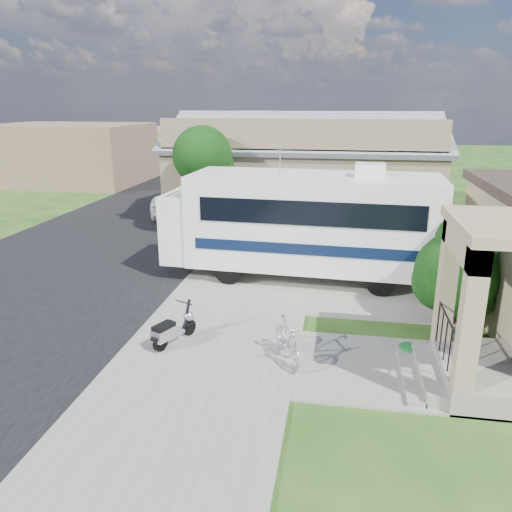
% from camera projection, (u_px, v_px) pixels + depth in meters
% --- Properties ---
extents(ground, '(120.00, 120.00, 0.00)m').
position_uv_depth(ground, '(259.00, 339.00, 11.99)').
color(ground, '#1D3A0F').
extents(street_slab, '(9.00, 80.00, 0.02)m').
position_uv_depth(street_slab, '(132.00, 227.00, 22.60)').
color(street_slab, black).
rests_on(street_slab, ground).
extents(sidewalk_slab, '(4.00, 80.00, 0.06)m').
position_uv_depth(sidewalk_slab, '(274.00, 233.00, 21.56)').
color(sidewalk_slab, slate).
rests_on(sidewalk_slab, ground).
extents(driveway_slab, '(7.00, 6.00, 0.05)m').
position_uv_depth(driveway_slab, '(328.00, 279.00, 15.98)').
color(driveway_slab, slate).
rests_on(driveway_slab, ground).
extents(walk_slab, '(4.00, 3.00, 0.05)m').
position_uv_depth(walk_slab, '(391.00, 370.00, 10.56)').
color(walk_slab, slate).
rests_on(walk_slab, ground).
extents(warehouse, '(12.50, 8.40, 5.04)m').
position_uv_depth(warehouse, '(305.00, 175.00, 24.56)').
color(warehouse, '#77684A').
rests_on(warehouse, ground).
extents(distant_bldg_far, '(10.00, 8.00, 4.00)m').
position_uv_depth(distant_bldg_far, '(70.00, 154.00, 34.83)').
color(distant_bldg_far, brown).
rests_on(distant_bldg_far, ground).
extents(distant_bldg_near, '(8.00, 7.00, 3.20)m').
position_uv_depth(distant_bldg_near, '(158.00, 146.00, 45.93)').
color(distant_bldg_near, '#77684A').
rests_on(distant_bldg_near, ground).
extents(street_tree_a, '(2.44, 2.40, 4.58)m').
position_uv_depth(street_tree_a, '(205.00, 159.00, 20.14)').
color(street_tree_a, '#2F2114').
rests_on(street_tree_a, ground).
extents(street_tree_b, '(2.44, 2.40, 4.73)m').
position_uv_depth(street_tree_b, '(249.00, 138.00, 29.52)').
color(street_tree_b, '#2F2114').
rests_on(street_tree_b, ground).
extents(street_tree_c, '(2.44, 2.40, 4.42)m').
position_uv_depth(street_tree_c, '(271.00, 134.00, 38.08)').
color(street_tree_c, '#2F2114').
rests_on(street_tree_c, ground).
extents(motorhome, '(8.62, 3.11, 4.36)m').
position_uv_depth(motorhome, '(303.00, 221.00, 15.68)').
color(motorhome, white).
rests_on(motorhome, ground).
extents(shrub, '(2.34, 2.24, 2.88)m').
position_uv_depth(shrub, '(461.00, 269.00, 12.39)').
color(shrub, '#2F2114').
rests_on(shrub, ground).
extents(scooter, '(0.78, 1.32, 0.92)m').
position_uv_depth(scooter, '(172.00, 330.00, 11.50)').
color(scooter, black).
rests_on(scooter, ground).
extents(bicycle, '(1.06, 1.61, 0.94)m').
position_uv_depth(bicycle, '(287.00, 342.00, 10.79)').
color(bicycle, '#B4B4BC').
rests_on(bicycle, ground).
extents(pickup_truck, '(3.43, 5.96, 1.57)m').
position_uv_depth(pickup_truck, '(186.00, 198.00, 25.42)').
color(pickup_truck, white).
rests_on(pickup_truck, ground).
extents(van, '(2.80, 6.20, 1.76)m').
position_uv_depth(van, '(212.00, 176.00, 32.09)').
color(van, white).
rests_on(van, ground).
extents(garden_hose, '(0.42, 0.42, 0.19)m').
position_uv_depth(garden_hose, '(408.00, 351.00, 11.20)').
color(garden_hose, '#146826').
rests_on(garden_hose, ground).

